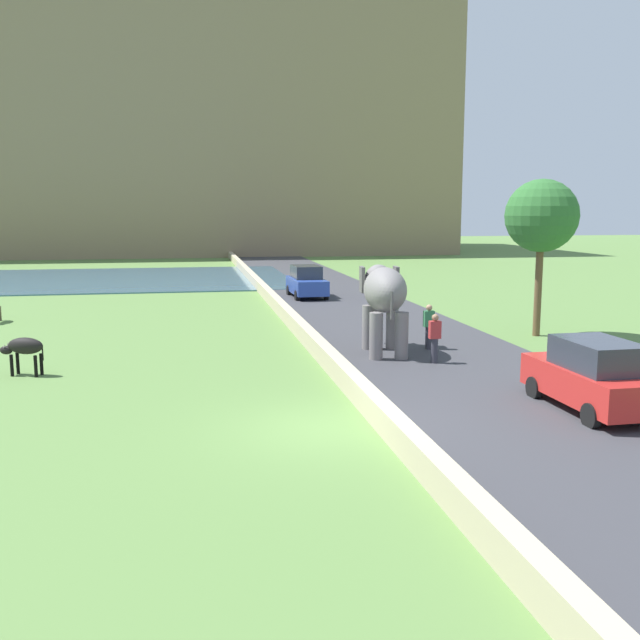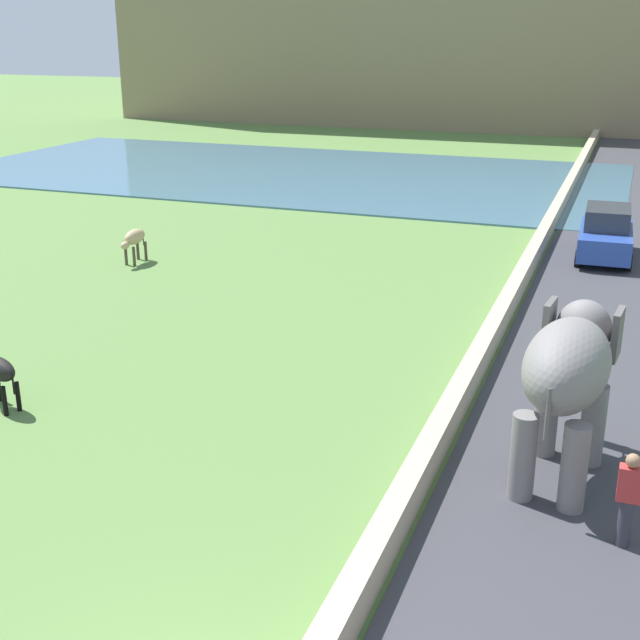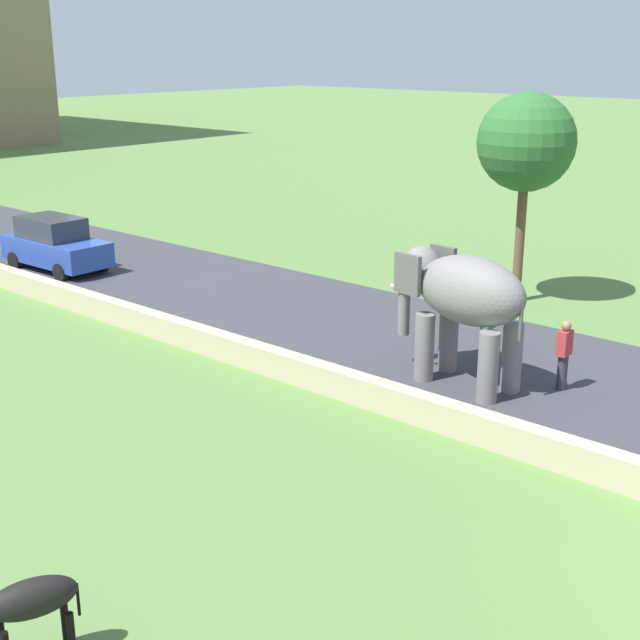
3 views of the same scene
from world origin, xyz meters
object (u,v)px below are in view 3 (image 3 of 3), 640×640
object	(u,v)px
person_trailing	(564,354)
cow_black	(28,604)
person_beside_elephant	(488,327)
car_blue	(55,244)
elephant	(462,297)

from	to	relation	value
person_trailing	cow_black	size ratio (longest dim) A/B	1.15
person_beside_elephant	car_blue	size ratio (longest dim) A/B	0.40
person_trailing	cow_black	distance (m)	12.50
elephant	car_blue	size ratio (longest dim) A/B	0.87
person_beside_elephant	cow_black	distance (m)	13.12
person_beside_elephant	cow_black	size ratio (longest dim) A/B	1.15
elephant	person_beside_elephant	bearing A→B (deg)	9.78
person_beside_elephant	car_blue	distance (m)	15.64
person_beside_elephant	cow_black	bearing A→B (deg)	-173.78
car_blue	cow_black	bearing A→B (deg)	-123.66
person_beside_elephant	cow_black	xyz separation A→B (m)	(-13.04, -1.42, -0.04)
elephant	car_blue	xyz separation A→B (m)	(-0.03, 15.84, -1.14)
person_beside_elephant	person_trailing	size ratio (longest dim) A/B	1.00
person_beside_elephant	car_blue	bearing A→B (deg)	96.40
car_blue	cow_black	world-z (taller)	car_blue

